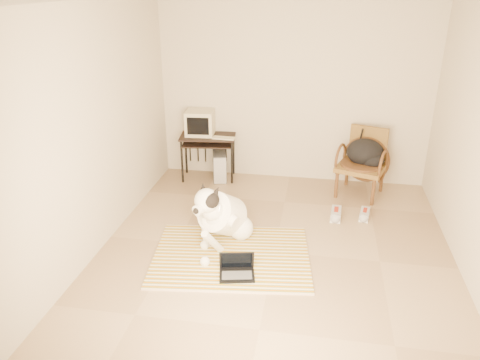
% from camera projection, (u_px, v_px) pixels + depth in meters
% --- Properties ---
extents(floor, '(4.50, 4.50, 0.00)m').
position_uv_depth(floor, '(275.00, 252.00, 5.37)').
color(floor, '#997E5E').
rests_on(floor, ground).
extents(ceiling, '(4.50, 4.50, 0.00)m').
position_uv_depth(ceiling, '(283.00, 1.00, 4.30)').
color(ceiling, silver).
rests_on(ceiling, wall_back).
extents(wall_back, '(4.50, 0.00, 4.50)m').
position_uv_depth(wall_back, '(293.00, 92.00, 6.87)').
color(wall_back, beige).
rests_on(wall_back, floor).
extents(wall_front, '(4.50, 0.00, 4.50)m').
position_uv_depth(wall_front, '(242.00, 258.00, 2.80)').
color(wall_front, beige).
rests_on(wall_front, floor).
extents(wall_left, '(0.00, 4.50, 4.50)m').
position_uv_depth(wall_left, '(98.00, 130.00, 5.15)').
color(wall_left, beige).
rests_on(wall_left, floor).
extents(rug, '(1.89, 1.54, 0.02)m').
position_uv_depth(rug, '(231.00, 256.00, 5.27)').
color(rug, '#B67007').
rests_on(rug, floor).
extents(dog, '(0.66, 1.19, 0.87)m').
position_uv_depth(dog, '(222.00, 216.00, 5.43)').
color(dog, white).
rests_on(dog, rug).
extents(laptop, '(0.41, 0.33, 0.26)m').
position_uv_depth(laptop, '(237.00, 269.00, 4.91)').
color(laptop, black).
rests_on(laptop, rug).
extents(computer_desk, '(0.88, 0.56, 0.69)m').
position_uv_depth(computer_desk, '(208.00, 142.00, 7.12)').
color(computer_desk, black).
rests_on(computer_desk, floor).
extents(crt_monitor, '(0.44, 0.43, 0.37)m').
position_uv_depth(crt_monitor, '(200.00, 123.00, 7.09)').
color(crt_monitor, beige).
rests_on(crt_monitor, computer_desk).
extents(desk_keyboard, '(0.34, 0.14, 0.02)m').
position_uv_depth(desk_keyboard, '(224.00, 138.00, 6.95)').
color(desk_keyboard, beige).
rests_on(desk_keyboard, computer_desk).
extents(pc_tower, '(0.30, 0.50, 0.43)m').
position_uv_depth(pc_tower, '(220.00, 166.00, 7.25)').
color(pc_tower, '#4E4E50').
rests_on(pc_tower, floor).
extents(rattan_chair, '(0.79, 0.77, 0.95)m').
position_uv_depth(rattan_chair, '(362.00, 162.00, 6.66)').
color(rattan_chair, olive).
rests_on(rattan_chair, floor).
extents(backpack, '(0.53, 0.44, 0.38)m').
position_uv_depth(backpack, '(366.00, 153.00, 6.60)').
color(backpack, black).
rests_on(backpack, rattan_chair).
extents(sneaker_left, '(0.15, 0.33, 0.11)m').
position_uv_depth(sneaker_left, '(336.00, 214.00, 6.12)').
color(sneaker_left, silver).
rests_on(sneaker_left, floor).
extents(sneaker_right, '(0.16, 0.31, 0.10)m').
position_uv_depth(sneaker_right, '(365.00, 214.00, 6.12)').
color(sneaker_right, silver).
rests_on(sneaker_right, floor).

